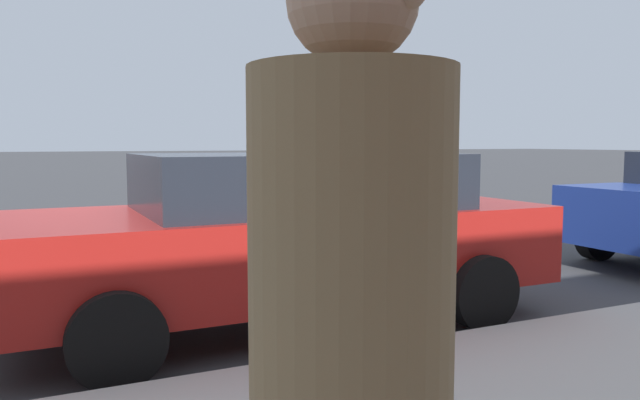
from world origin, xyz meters
name	(u,v)px	position (x,y,z in m)	size (l,w,h in m)	color
ground_plane	(185,303)	(0.00, 0.00, 0.00)	(220.00, 220.00, 0.00)	#424244
parking_meter	(351,196)	(-2.69, -0.40, 1.26)	(0.21, 0.19, 1.49)	gray
car_red	(284,234)	(-1.01, -0.64, 0.79)	(2.02, 4.77, 1.48)	#B21E19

